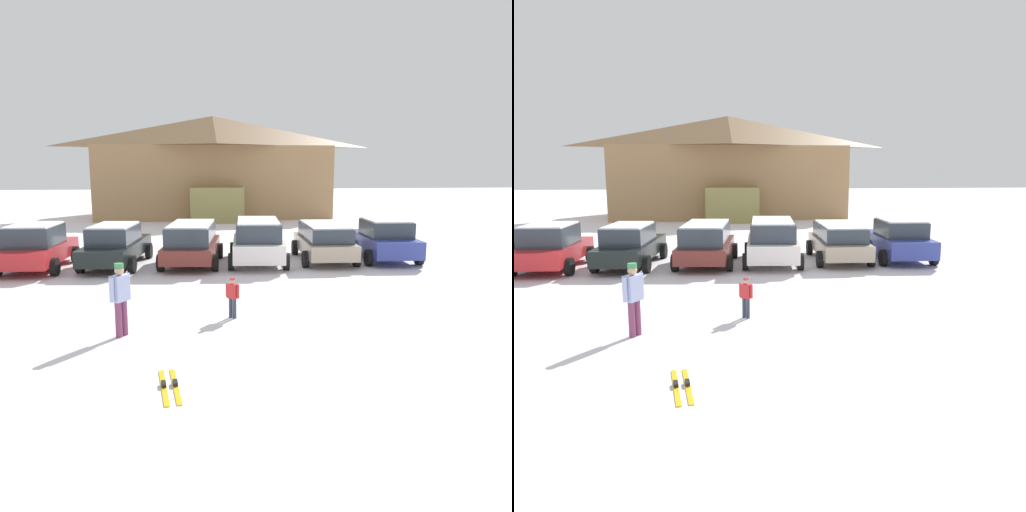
# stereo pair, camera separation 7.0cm
# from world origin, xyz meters

# --- Properties ---
(ground) EXTENTS (160.00, 160.00, 0.00)m
(ground) POSITION_xyz_m (0.00, 0.00, 0.00)
(ground) COLOR white
(ski_lodge) EXTENTS (17.62, 10.51, 7.55)m
(ski_lodge) POSITION_xyz_m (-1.61, 32.55, 3.83)
(ski_lodge) COLOR #9D784D
(ski_lodge) RESTS_ON ground
(parked_red_sedan) EXTENTS (2.30, 4.24, 1.70)m
(parked_red_sedan) POSITION_xyz_m (-8.67, 12.45, 0.85)
(parked_red_sedan) COLOR red
(parked_red_sedan) RESTS_ON ground
(parked_black_sedan) EXTENTS (2.44, 4.94, 1.61)m
(parked_black_sedan) POSITION_xyz_m (-5.89, 12.87, 0.82)
(parked_black_sedan) COLOR black
(parked_black_sedan) RESTS_ON ground
(parked_maroon_van) EXTENTS (2.55, 4.48, 1.63)m
(parked_maroon_van) POSITION_xyz_m (-2.99, 12.74, 0.88)
(parked_maroon_van) COLOR maroon
(parked_maroon_van) RESTS_ON ground
(parked_white_suv) EXTENTS (2.53, 4.48, 1.73)m
(parked_white_suv) POSITION_xyz_m (-0.42, 12.68, 0.93)
(parked_white_suv) COLOR white
(parked_white_suv) RESTS_ON ground
(parked_beige_suv) EXTENTS (2.32, 4.56, 1.51)m
(parked_beige_suv) POSITION_xyz_m (2.32, 13.00, 0.83)
(parked_beige_suv) COLOR tan
(parked_beige_suv) RESTS_ON ground
(parked_blue_hatchback) EXTENTS (2.35, 4.31, 1.68)m
(parked_blue_hatchback) POSITION_xyz_m (4.82, 12.94, 0.85)
(parked_blue_hatchback) COLOR #313E94
(parked_blue_hatchback) RESTS_ON ground
(skier_adult_in_blue_parka) EXTENTS (0.42, 0.53, 1.67)m
(skier_adult_in_blue_parka) POSITION_xyz_m (-4.44, 4.48, 0.94)
(skier_adult_in_blue_parka) COLOR #77385B
(skier_adult_in_blue_parka) RESTS_ON ground
(skier_child_in_red_jacket) EXTENTS (0.33, 0.27, 1.05)m
(skier_child_in_red_jacket) POSITION_xyz_m (-1.87, 5.56, 0.59)
(skier_child_in_red_jacket) COLOR #30394C
(skier_child_in_red_jacket) RESTS_ON ground
(pair_of_skis) EXTENTS (0.49, 1.49, 0.08)m
(pair_of_skis) POSITION_xyz_m (-3.22, 1.68, 0.02)
(pair_of_skis) COLOR gold
(pair_of_skis) RESTS_ON ground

